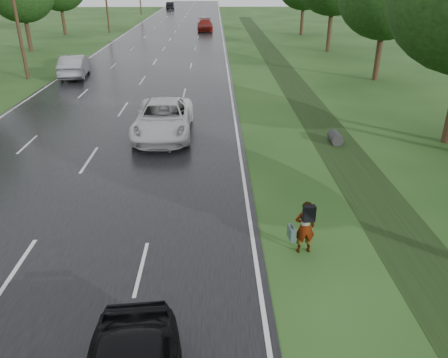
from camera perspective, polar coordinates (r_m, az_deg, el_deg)
name	(u,v)px	position (r m, az deg, el deg)	size (l,w,h in m)	color
ground	(16,271)	(13.74, -25.56, -10.78)	(220.00, 220.00, 0.00)	#224117
road	(168,42)	(55.84, -7.33, 17.27)	(14.00, 180.00, 0.04)	black
edge_stripe_east	(224,42)	(55.57, -0.06, 17.45)	(0.12, 180.00, 0.01)	silver
edge_stripe_west	(112,42)	(56.92, -14.41, 16.89)	(0.12, 180.00, 0.01)	silver
center_line	(168,42)	(55.84, -7.33, 17.29)	(0.12, 180.00, 0.01)	silver
drainage_ditch	(302,97)	(30.30, 10.18, 10.50)	(2.20, 120.00, 0.56)	black
utility_pole_mid	(15,9)	(38.12, -25.66, 19.42)	(1.60, 0.26, 10.00)	#331E14
pedestrian	(304,227)	(12.96, 10.45, -6.13)	(0.80, 0.66, 1.68)	#A5998C
white_pickup	(163,119)	(22.52, -7.91, 7.82)	(2.80, 6.08, 1.69)	white
silver_sedan	(75,66)	(37.89, -18.93, 13.82)	(1.81, 5.20, 1.71)	gray
far_car_red	(205,25)	(67.04, -2.49, 19.43)	(2.22, 5.45, 1.58)	maroon
far_car_dark	(170,6)	(110.93, -7.04, 21.56)	(1.72, 4.95, 1.63)	black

